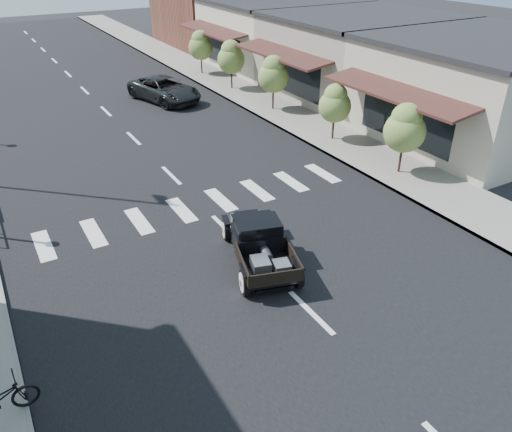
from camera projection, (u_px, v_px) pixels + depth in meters
ground at (255, 258)px, 15.58m from camera, size 120.00×120.00×0.00m
road at (116, 121)px, 26.87m from camera, size 14.00×80.00×0.02m
road_markings at (147, 152)px, 23.11m from camera, size 12.00×60.00×0.06m
sidewalk_right at (253, 98)px, 30.54m from camera, size 3.00×80.00×0.15m
storefront_near at (483, 90)px, 24.02m from camera, size 10.00×9.00×4.50m
storefront_mid at (360, 56)px, 30.80m from camera, size 10.00×9.00×4.50m
storefront_far at (282, 34)px, 37.57m from camera, size 10.00×9.00×4.50m
far_building_right at (226, 2)px, 44.70m from camera, size 11.00×10.00×7.00m
small_tree_a at (403, 140)px, 20.20m from camera, size 1.68×1.68×2.81m
small_tree_b at (334, 113)px, 23.65m from camera, size 1.53×1.53×2.56m
small_tree_c at (273, 83)px, 27.72m from camera, size 1.70×1.70×2.84m
small_tree_d at (231, 65)px, 31.51m from camera, size 1.72×1.72×2.87m
small_tree_e at (201, 53)px, 34.99m from camera, size 1.68×1.68×2.81m
hotrod_pickup at (260, 243)px, 15.05m from camera, size 2.94×4.39×1.40m
second_car at (164, 90)px, 29.80m from camera, size 3.62×5.50×1.41m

